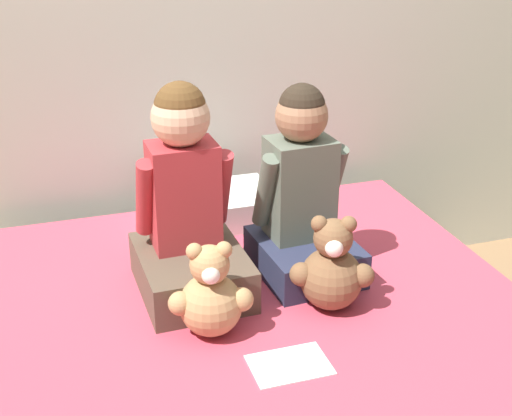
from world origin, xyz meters
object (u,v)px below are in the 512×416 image
Objects in this scene: teddy_bear_held_by_left_child at (211,296)px; pillow_at_headboard at (213,207)px; child_on_left at (187,212)px; teddy_bear_held_by_right_child at (332,270)px; sign_card at (290,365)px; bed at (286,407)px; child_on_right at (302,198)px.

teddy_bear_held_by_left_child reaches higher than pillow_at_headboard.
pillow_at_headboard is at bearing 65.00° from child_on_left.
child_on_left is 2.30× the size of teddy_bear_held_by_left_child.
pillow_at_headboard is (-0.18, 0.70, -0.07)m from teddy_bear_held_by_right_child.
child_on_left is 1.47× the size of pillow_at_headboard.
teddy_bear_held_by_left_child is 0.29m from sign_card.
sign_card reaches higher than bed.
child_on_left is at bearing 100.88° from teddy_bear_held_by_left_child.
bed is 0.65m from child_on_left.
child_on_left is 0.38m from child_on_right.
sign_card is (-0.22, -0.24, -0.12)m from teddy_bear_held_by_right_child.
child_on_left is at bearing -113.59° from pillow_at_headboard.
child_on_right reaches higher than teddy_bear_held_by_right_child.
teddy_bear_held_by_right_child is 0.35m from sign_card.
child_on_right reaches higher than teddy_bear_held_by_left_child.
bed is 4.50× the size of pillow_at_headboard.
bed is 0.42m from teddy_bear_held_by_left_child.
teddy_bear_held_by_left_child is at bearing 152.43° from bed.
child_on_right is 0.28m from teddy_bear_held_by_right_child.
pillow_at_headboard is at bearing 108.37° from child_on_right.
teddy_bear_held_by_right_child is 1.43× the size of sign_card.
pillow_at_headboard is at bearing 85.67° from teddy_bear_held_by_left_child.
teddy_bear_held_by_left_child is at bearing -156.23° from teddy_bear_held_by_right_child.
child_on_left is 0.47m from teddy_bear_held_by_right_child.
teddy_bear_held_by_left_child is 0.75m from pillow_at_headboard.
child_on_right is at bearing 46.87° from teddy_bear_held_by_left_child.
teddy_bear_held_by_left_child is (0.00, -0.27, -0.14)m from child_on_left.
bed is 6.69× the size of teddy_bear_held_by_right_child.
bed is 0.65m from child_on_right.
bed is 3.22× the size of child_on_right.
child_on_right is 0.52m from pillow_at_headboard.
bed is at bearing -63.95° from child_on_left.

